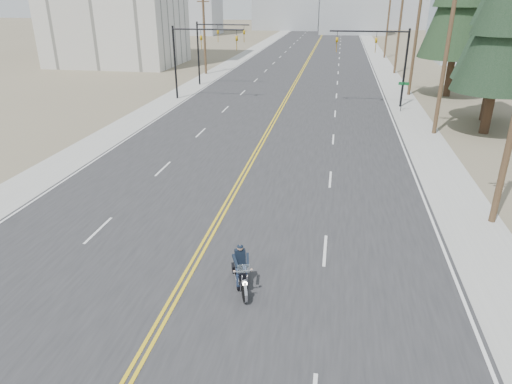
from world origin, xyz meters
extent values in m
plane|color=#776D56|center=(0.00, 0.00, 0.00)|extent=(400.00, 400.00, 0.00)
cube|color=#303033|center=(0.00, 70.00, 0.01)|extent=(20.00, 200.00, 0.01)
cube|color=#A5A5A0|center=(-11.50, 70.00, 0.01)|extent=(3.00, 200.00, 0.01)
cube|color=#A5A5A0|center=(11.50, 70.00, 0.01)|extent=(3.00, 200.00, 0.01)
cylinder|color=black|center=(-11.00, 32.00, 3.50)|extent=(0.20, 0.20, 7.00)
cylinder|color=black|center=(-7.50, 32.00, 6.70)|extent=(7.00, 0.14, 0.14)
imported|color=#BF8C0C|center=(-8.20, 32.00, 6.05)|extent=(0.21, 0.26, 1.30)
imported|color=#BF8C0C|center=(-4.70, 32.00, 6.05)|extent=(0.21, 0.26, 1.30)
cylinder|color=black|center=(11.00, 32.00, 3.50)|extent=(0.20, 0.20, 7.00)
cylinder|color=black|center=(7.50, 32.00, 6.70)|extent=(7.00, 0.14, 0.14)
imported|color=#BF8C0C|center=(8.20, 32.00, 6.05)|extent=(0.21, 0.26, 1.30)
imported|color=#BF8C0C|center=(4.70, 32.00, 6.05)|extent=(0.21, 0.26, 1.30)
cylinder|color=black|center=(-11.00, 40.00, 3.50)|extent=(0.20, 0.20, 7.00)
cylinder|color=black|center=(-8.00, 40.00, 6.70)|extent=(6.00, 0.14, 0.14)
imported|color=#BF8C0C|center=(-8.60, 40.00, 6.05)|extent=(0.21, 0.26, 1.30)
imported|color=#BF8C0C|center=(-5.60, 40.00, 6.05)|extent=(0.21, 0.26, 1.30)
cylinder|color=black|center=(10.80, 30.00, 1.30)|extent=(0.06, 0.06, 2.60)
cube|color=#0C5926|center=(10.80, 30.00, 2.50)|extent=(0.90, 0.03, 0.25)
cylinder|color=brown|center=(12.50, 23.00, 5.75)|extent=(0.30, 0.30, 11.50)
cylinder|color=brown|center=(12.50, 38.00, 5.50)|extent=(0.30, 0.30, 11.00)
cylinder|color=brown|center=(12.50, 53.00, 5.75)|extent=(0.30, 0.30, 11.50)
cylinder|color=brown|center=(12.50, 70.00, 5.50)|extent=(0.30, 0.30, 11.00)
cylinder|color=brown|center=(-12.50, 48.00, 5.25)|extent=(0.30, 0.30, 10.50)
cube|color=brown|center=(-12.50, 48.00, 9.00)|extent=(1.60, 0.12, 0.12)
cube|color=#ADB2B7|center=(8.00, 125.00, 7.00)|extent=(18.00, 14.00, 14.00)
cube|color=#B7BCC6|center=(25.00, 150.00, 6.00)|extent=(14.00, 14.00, 12.00)
cube|color=#ADB2B7|center=(-50.00, 130.00, 8.00)|extent=(12.00, 12.00, 16.00)
cylinder|color=#382619|center=(16.25, 23.77, 1.59)|extent=(0.62, 0.62, 3.18)
cone|color=black|center=(16.25, 23.77, 7.95)|extent=(6.01, 6.01, 9.54)
cylinder|color=#382619|center=(17.34, 27.97, 1.69)|extent=(0.74, 0.74, 3.38)
cone|color=#18301B|center=(17.34, 27.97, 8.45)|extent=(6.34, 6.34, 10.14)
cylinder|color=#382619|center=(16.30, 38.02, 1.94)|extent=(0.68, 0.68, 3.89)
cylinder|color=#382619|center=(20.86, 46.77, 1.41)|extent=(0.66, 0.66, 2.82)
cone|color=#1B3118|center=(20.86, 46.77, 7.05)|extent=(5.27, 5.27, 8.46)
camera|label=1|loc=(5.04, -12.45, 9.59)|focal=32.00mm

